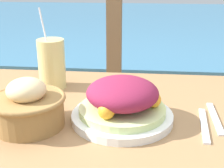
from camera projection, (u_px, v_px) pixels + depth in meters
name	position (u px, v px, depth m)	size (l,w,h in m)	color
patio_table	(90.00, 149.00, 0.86)	(1.14, 0.72, 0.73)	#997047
railing_fence	(114.00, 22.00, 1.47)	(2.80, 0.08, 1.14)	brown
sea_backdrop	(132.00, 38.00, 4.02)	(12.00, 4.00, 0.45)	teal
salad_plate	(122.00, 103.00, 0.78)	(0.26, 0.26, 0.11)	white
drink_glass	(52.00, 64.00, 0.99)	(0.09, 0.09, 0.25)	#DBCC7F
bread_basket	(28.00, 106.00, 0.76)	(0.18, 0.18, 0.12)	olive
fork	(204.00, 125.00, 0.77)	(0.03, 0.18, 0.00)	silver
knife	(215.00, 118.00, 0.80)	(0.02, 0.18, 0.00)	silver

